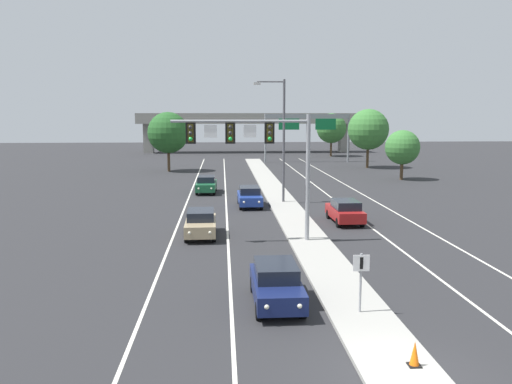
# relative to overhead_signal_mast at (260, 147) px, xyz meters

# --- Properties ---
(ground_plane) EXTENTS (260.00, 260.00, 0.00)m
(ground_plane) POSITION_rel_overhead_signal_mast_xyz_m (2.89, -15.86, -5.51)
(ground_plane) COLOR #28282B
(median_island) EXTENTS (2.40, 110.00, 0.15)m
(median_island) POSITION_rel_overhead_signal_mast_xyz_m (2.89, 2.14, -5.44)
(median_island) COLOR #9E9B93
(median_island) RESTS_ON ground
(lane_stripe_oncoming_center) EXTENTS (0.14, 100.00, 0.01)m
(lane_stripe_oncoming_center) POSITION_rel_overhead_signal_mast_xyz_m (-1.81, 9.14, -5.51)
(lane_stripe_oncoming_center) COLOR silver
(lane_stripe_oncoming_center) RESTS_ON ground
(lane_stripe_receding_center) EXTENTS (0.14, 100.00, 0.01)m
(lane_stripe_receding_center) POSITION_rel_overhead_signal_mast_xyz_m (7.59, 9.14, -5.51)
(lane_stripe_receding_center) COLOR silver
(lane_stripe_receding_center) RESTS_ON ground
(edge_stripe_left) EXTENTS (0.14, 100.00, 0.01)m
(edge_stripe_left) POSITION_rel_overhead_signal_mast_xyz_m (-5.11, 9.14, -5.51)
(edge_stripe_left) COLOR silver
(edge_stripe_left) RESTS_ON ground
(edge_stripe_right) EXTENTS (0.14, 100.00, 0.01)m
(edge_stripe_right) POSITION_rel_overhead_signal_mast_xyz_m (10.89, 9.14, -5.51)
(edge_stripe_right) COLOR silver
(edge_stripe_right) RESTS_ON ground
(overhead_signal_mast) EXTENTS (7.79, 0.44, 7.20)m
(overhead_signal_mast) POSITION_rel_overhead_signal_mast_xyz_m (0.00, 0.00, 0.00)
(overhead_signal_mast) COLOR gray
(overhead_signal_mast) RESTS_ON median_island
(median_sign_post) EXTENTS (0.60, 0.10, 2.20)m
(median_sign_post) POSITION_rel_overhead_signal_mast_xyz_m (2.87, -11.31, -3.93)
(median_sign_post) COLOR gray
(median_sign_post) RESTS_ON median_island
(street_lamp_median) EXTENTS (2.58, 0.28, 10.00)m
(street_lamp_median) POSITION_rel_overhead_signal_mast_xyz_m (2.73, 13.63, 0.28)
(street_lamp_median) COLOR #4C4C51
(street_lamp_median) RESTS_ON median_island
(car_oncoming_navy) EXTENTS (1.85, 4.48, 1.58)m
(car_oncoming_navy) POSITION_rel_overhead_signal_mast_xyz_m (-0.06, -9.84, -4.69)
(car_oncoming_navy) COLOR #141E4C
(car_oncoming_navy) RESTS_ON ground
(car_oncoming_tan) EXTENTS (1.87, 4.49, 1.58)m
(car_oncoming_tan) POSITION_rel_overhead_signal_mast_xyz_m (-3.43, 1.96, -4.69)
(car_oncoming_tan) COLOR tan
(car_oncoming_tan) RESTS_ON ground
(car_oncoming_blue) EXTENTS (1.87, 4.49, 1.58)m
(car_oncoming_blue) POSITION_rel_overhead_signal_mast_xyz_m (0.07, 12.31, -4.69)
(car_oncoming_blue) COLOR navy
(car_oncoming_blue) RESTS_ON ground
(car_oncoming_green) EXTENTS (1.93, 4.51, 1.58)m
(car_oncoming_green) POSITION_rel_overhead_signal_mast_xyz_m (-3.61, 20.07, -4.69)
(car_oncoming_green) COLOR #195633
(car_oncoming_green) RESTS_ON ground
(car_receding_red) EXTENTS (1.87, 4.49, 1.58)m
(car_receding_red) POSITION_rel_overhead_signal_mast_xyz_m (6.22, 5.37, -4.69)
(car_receding_red) COLOR maroon
(car_receding_red) RESTS_ON ground
(traffic_cone_median_nose) EXTENTS (0.36, 0.36, 0.74)m
(traffic_cone_median_nose) POSITION_rel_overhead_signal_mast_xyz_m (3.35, -15.54, -5.00)
(traffic_cone_median_nose) COLOR black
(traffic_cone_median_nose) RESTS_ON median_island
(highway_sign_gantry) EXTENTS (13.28, 0.42, 7.50)m
(highway_sign_gantry) POSITION_rel_overhead_signal_mast_xyz_m (11.09, 52.07, 0.65)
(highway_sign_gantry) COLOR gray
(highway_sign_gantry) RESTS_ON ground
(overpass_bridge) EXTENTS (42.40, 6.40, 7.65)m
(overpass_bridge) POSITION_rel_overhead_signal_mast_xyz_m (2.89, 74.22, 0.27)
(overpass_bridge) COLOR gray
(overpass_bridge) RESTS_ON ground
(tree_far_right_b) EXTENTS (5.25, 5.25, 7.60)m
(tree_far_right_b) POSITION_rel_overhead_signal_mast_xyz_m (17.24, 63.32, -0.55)
(tree_far_right_b) COLOR #4C3823
(tree_far_right_b) RESTS_ON ground
(tree_far_right_c) EXTENTS (3.89, 3.89, 5.63)m
(tree_far_right_c) POSITION_rel_overhead_signal_mast_xyz_m (18.23, 28.89, -1.84)
(tree_far_right_c) COLOR #4C3823
(tree_far_right_c) RESTS_ON ground
(tree_far_left_c) EXTENTS (5.32, 5.32, 7.70)m
(tree_far_left_c) POSITION_rel_overhead_signal_mast_xyz_m (-9.05, 39.65, -0.48)
(tree_far_left_c) COLOR #4C3823
(tree_far_left_c) RESTS_ON ground
(tree_far_right_a) EXTENTS (5.62, 5.62, 8.13)m
(tree_far_right_a) POSITION_rel_overhead_signal_mast_xyz_m (18.07, 42.54, -0.20)
(tree_far_right_a) COLOR #4C3823
(tree_far_right_a) RESTS_ON ground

